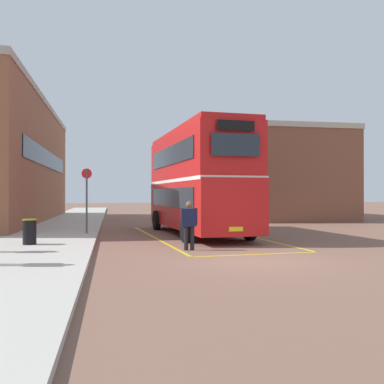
# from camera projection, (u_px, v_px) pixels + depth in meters

# --- Properties ---
(ground_plane) EXTENTS (135.60, 135.60, 0.00)m
(ground_plane) POSITION_uv_depth(u_px,v_px,m) (177.00, 225.00, 26.39)
(ground_plane) COLOR brown
(sidewalk_left) EXTENTS (4.00, 57.60, 0.14)m
(sidewalk_left) POSITION_uv_depth(u_px,v_px,m) (70.00, 223.00, 27.58)
(sidewalk_left) COLOR #B2ADA3
(sidewalk_left) RESTS_ON ground
(brick_building_left) EXTENTS (5.46, 22.86, 8.00)m
(brick_building_left) POSITION_uv_depth(u_px,v_px,m) (6.00, 162.00, 28.85)
(brick_building_left) COLOR brown
(brick_building_left) RESTS_ON ground
(depot_building_right) EXTENTS (7.18, 12.86, 6.56)m
(depot_building_right) POSITION_uv_depth(u_px,v_px,m) (278.00, 176.00, 34.71)
(depot_building_right) COLOR brown
(depot_building_right) RESTS_ON ground
(double_decker_bus) EXTENTS (3.50, 10.10, 4.75)m
(double_decker_bus) POSITION_uv_depth(u_px,v_px,m) (197.00, 180.00, 20.22)
(double_decker_bus) COLOR black
(double_decker_bus) RESTS_ON ground
(single_deck_bus) EXTENTS (3.02, 9.39, 3.02)m
(single_deck_bus) POSITION_uv_depth(u_px,v_px,m) (178.00, 196.00, 40.82)
(single_deck_bus) COLOR black
(single_deck_bus) RESTS_ON ground
(pedestrian_boarding) EXTENTS (0.54, 0.30, 1.62)m
(pedestrian_boarding) POSITION_uv_depth(u_px,v_px,m) (189.00, 222.00, 14.54)
(pedestrian_boarding) COLOR black
(pedestrian_boarding) RESTS_ON ground
(litter_bin) EXTENTS (0.47, 0.47, 0.87)m
(litter_bin) POSITION_uv_depth(u_px,v_px,m) (30.00, 232.00, 14.99)
(litter_bin) COLOR black
(litter_bin) RESTS_ON sidewalk_left
(bus_stop_sign) EXTENTS (0.44, 0.08, 2.84)m
(bus_stop_sign) POSITION_uv_depth(u_px,v_px,m) (87.00, 195.00, 19.20)
(bus_stop_sign) COLOR #4C4C51
(bus_stop_sign) RESTS_ON sidewalk_left
(bay_marking_yellow) EXTENTS (5.27, 12.28, 0.01)m
(bay_marking_yellow) POSITION_uv_depth(u_px,v_px,m) (208.00, 238.00, 18.36)
(bay_marking_yellow) COLOR gold
(bay_marking_yellow) RESTS_ON ground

